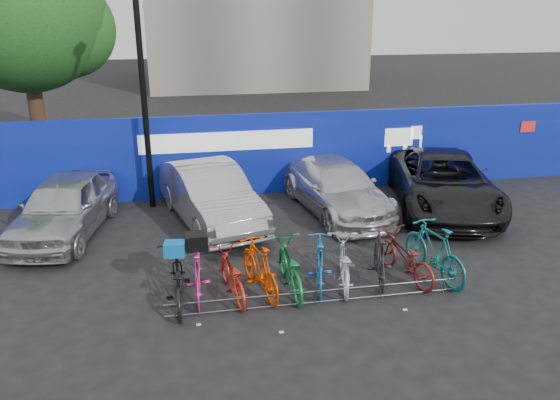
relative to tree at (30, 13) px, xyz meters
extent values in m
plane|color=black|center=(6.77, -10.06, -5.07)|extent=(100.00, 100.00, 0.00)
cube|color=#0A1A8D|center=(6.77, -4.06, -3.87)|extent=(22.00, 0.15, 2.40)
cube|color=white|center=(5.77, -4.16, -3.42)|extent=(5.00, 0.02, 0.55)
cube|color=white|center=(10.97, -4.16, -3.52)|extent=(1.20, 0.02, 0.90)
cube|color=red|center=(15.27, -4.16, -3.37)|extent=(0.50, 0.02, 0.35)
cylinder|color=#382314|center=(-0.23, -0.06, -3.07)|extent=(0.50, 0.50, 4.00)
sphere|color=#184D18|center=(-0.23, -0.06, 0.13)|extent=(5.20, 5.20, 5.20)
sphere|color=#184D18|center=(0.97, 0.24, -0.47)|extent=(3.20, 3.20, 3.20)
cylinder|color=black|center=(3.57, -4.66, -2.07)|extent=(0.16, 0.16, 6.00)
cylinder|color=#595B60|center=(6.77, -10.66, -4.79)|extent=(5.60, 0.03, 0.03)
cylinder|color=#595B60|center=(6.77, -10.66, -5.02)|extent=(5.60, 0.03, 0.03)
cylinder|color=#595B60|center=(4.17, -10.66, -4.93)|extent=(0.03, 0.03, 0.28)
cylinder|color=#595B60|center=(5.47, -10.66, -4.93)|extent=(0.03, 0.03, 0.28)
cylinder|color=#595B60|center=(6.77, -10.66, -4.93)|extent=(0.03, 0.03, 0.28)
cylinder|color=#595B60|center=(8.07, -10.66, -4.93)|extent=(0.03, 0.03, 0.28)
cylinder|color=#595B60|center=(9.37, -10.66, -4.93)|extent=(0.03, 0.03, 0.28)
imported|color=#ACADB1|center=(1.58, -6.27, -4.34)|extent=(2.47, 4.50, 1.45)
imported|color=#A4A3A7|center=(5.12, -6.13, -4.32)|extent=(2.72, 4.80, 1.50)
imported|color=silver|center=(8.54, -5.89, -4.40)|extent=(2.54, 4.84, 1.34)
imported|color=black|center=(11.48, -6.22, -4.32)|extent=(3.75, 5.85, 1.50)
imported|color=black|center=(4.23, -10.15, -4.57)|extent=(0.70, 1.93, 1.01)
imported|color=#DE3594|center=(4.63, -9.96, -4.56)|extent=(0.55, 1.72, 1.02)
imported|color=red|center=(5.26, -10.06, -4.61)|extent=(0.87, 1.81, 0.91)
imported|color=#F94500|center=(5.81, -10.02, -4.53)|extent=(0.92, 1.87, 1.08)
imported|color=#127538|center=(6.40, -10.02, -4.58)|extent=(0.72, 1.89, 0.98)
imported|color=#1C64B4|center=(7.03, -9.97, -4.55)|extent=(0.86, 1.79, 1.04)
imported|color=#B5BABE|center=(7.52, -9.99, -4.60)|extent=(0.99, 1.88, 0.94)
imported|color=#252427|center=(8.29, -9.96, -4.56)|extent=(0.87, 1.75, 1.01)
imported|color=maroon|center=(8.82, -9.98, -4.58)|extent=(1.09, 1.95, 0.97)
imported|color=#14686D|center=(9.43, -10.04, -4.47)|extent=(0.96, 2.06, 1.19)
cube|color=#0A61AF|center=(4.23, -10.15, -3.93)|extent=(0.40, 0.33, 0.27)
cube|color=black|center=(4.63, -9.96, -3.90)|extent=(0.43, 0.39, 0.30)
camera|label=1|loc=(4.47, -19.42, 0.29)|focal=35.00mm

